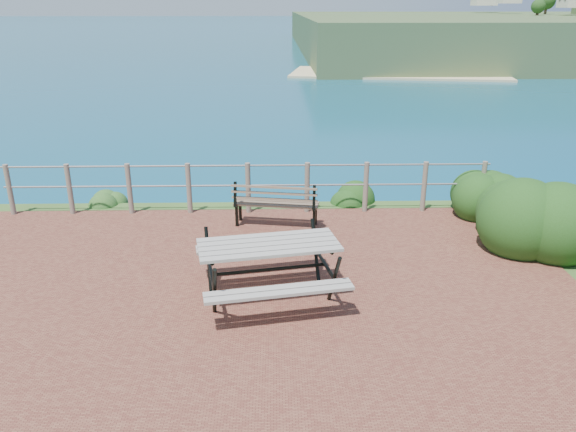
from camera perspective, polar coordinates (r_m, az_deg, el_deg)
name	(u,v)px	position (r m, az deg, el deg)	size (l,w,h in m)	color
ground	(239,295)	(8.08, -5.00, -8.01)	(10.00, 7.00, 0.12)	brown
ocean	(272,15)	(207.10, -1.60, 19.70)	(1200.00, 1200.00, 0.00)	#126270
safety_railing	(248,185)	(10.94, -4.08, 3.13)	(9.40, 0.10, 1.00)	#6B5B4C
picnic_table	(269,264)	(7.77, -1.96, -4.91)	(2.02, 1.63, 0.80)	gray
park_bench	(276,197)	(10.25, -1.20, 1.97)	(1.59, 0.64, 0.87)	brown
shrub_right_front	(532,244)	(10.53, 23.51, -2.66)	(1.57, 1.57, 2.22)	#204515
shrub_right_edge	(484,214)	(11.73, 19.31, 0.24)	(1.01, 1.01, 1.45)	#204515
shrub_lip_west	(107,201)	(12.34, -17.91, 1.42)	(0.68, 0.68, 0.39)	#245520
shrub_lip_east	(357,201)	(11.87, 7.00, 1.54)	(0.88, 0.88, 0.66)	#204515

